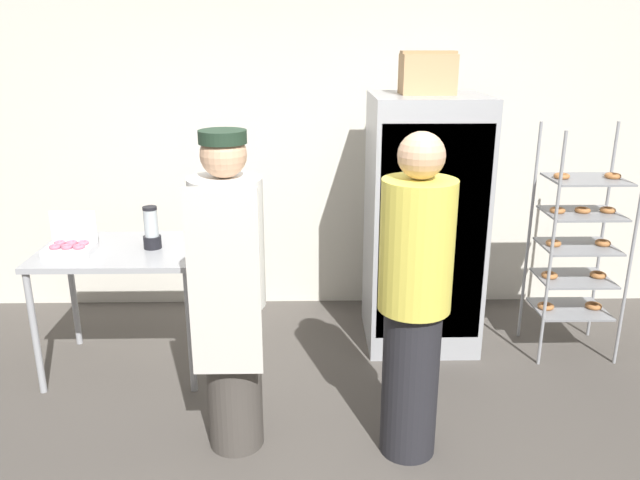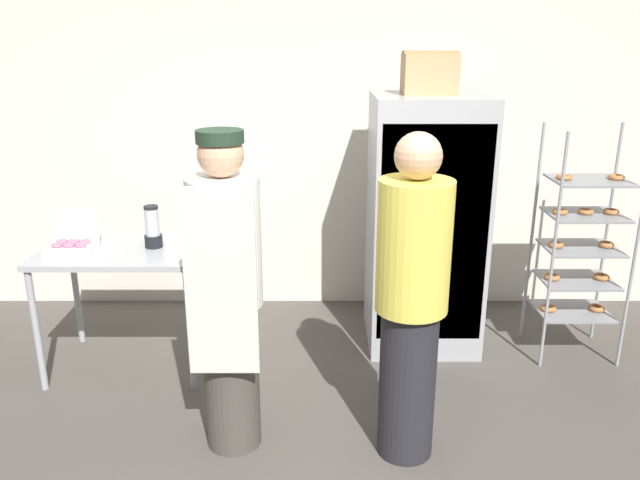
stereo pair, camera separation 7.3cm
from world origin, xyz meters
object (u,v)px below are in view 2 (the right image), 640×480
(cardboard_storage_box, at_px, (431,73))
(donut_box, at_px, (74,245))
(person_baker, at_px, (229,292))
(person_customer, at_px, (413,301))
(refrigerator, at_px, (426,224))
(blender_pitcher, at_px, (154,229))
(baking_rack, at_px, (583,247))

(cardboard_storage_box, bearing_deg, donut_box, -167.25)
(cardboard_storage_box, height_order, person_baker, cardboard_storage_box)
(person_customer, bearing_deg, cardboard_storage_box, 79.09)
(refrigerator, xyz_separation_m, person_baker, (-1.24, -1.28, 0.01))
(refrigerator, bearing_deg, cardboard_storage_box, 108.09)
(blender_pitcher, relative_size, person_baker, 0.16)
(refrigerator, relative_size, person_baker, 1.03)
(baking_rack, height_order, person_baker, person_baker)
(blender_pitcher, bearing_deg, person_customer, -31.72)
(refrigerator, xyz_separation_m, cardboard_storage_box, (-0.01, 0.05, 1.05))
(blender_pitcher, relative_size, cardboard_storage_box, 0.77)
(refrigerator, relative_size, blender_pitcher, 6.46)
(refrigerator, bearing_deg, baking_rack, -11.29)
(person_baker, bearing_deg, person_customer, -4.43)
(baking_rack, bearing_deg, person_customer, -139.44)
(baking_rack, relative_size, donut_box, 5.45)
(cardboard_storage_box, bearing_deg, person_baker, -132.65)
(refrigerator, bearing_deg, person_baker, -133.99)
(baking_rack, distance_m, blender_pitcher, 2.92)
(blender_pitcher, bearing_deg, donut_box, -169.22)
(donut_box, height_order, person_customer, person_customer)
(refrigerator, bearing_deg, person_customer, -101.87)
(refrigerator, height_order, baking_rack, refrigerator)
(baking_rack, height_order, blender_pitcher, baking_rack)
(blender_pitcher, bearing_deg, cardboard_storage_box, 13.29)
(blender_pitcher, xyz_separation_m, person_baker, (0.61, -0.89, -0.07))
(refrigerator, distance_m, baking_rack, 1.08)
(donut_box, bearing_deg, baking_rack, 4.59)
(refrigerator, distance_m, person_baker, 1.78)
(blender_pitcher, distance_m, person_customer, 1.84)
(baking_rack, bearing_deg, person_baker, -154.93)
(blender_pitcher, xyz_separation_m, person_customer, (1.57, -0.97, -0.09))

